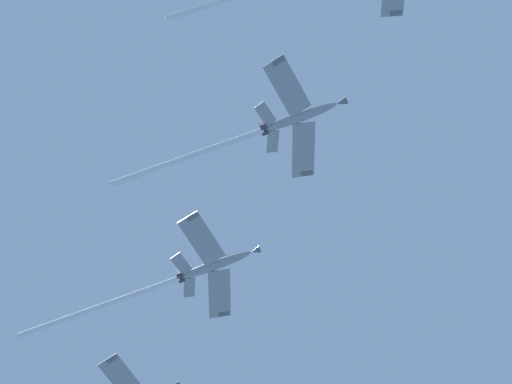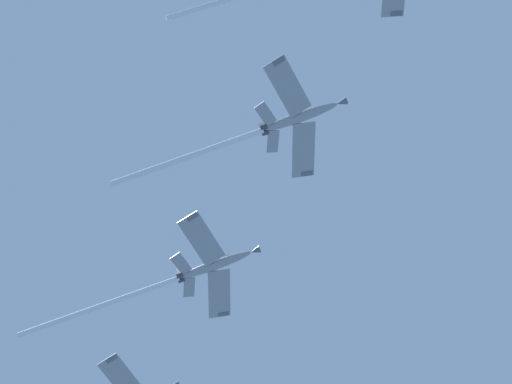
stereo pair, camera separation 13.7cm
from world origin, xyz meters
name	(u,v)px [view 2 (the right image)]	position (x,y,z in m)	size (l,w,h in m)	color
jet_second	(270,128)	(-49.72, 35.39, 114.72)	(35.80, 19.98, 11.31)	gray
jet_third	(185,276)	(-70.77, 51.84, 109.95)	(38.04, 19.95, 11.36)	gray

